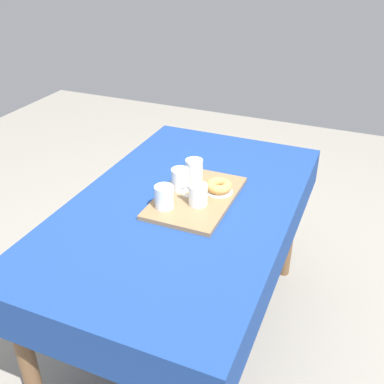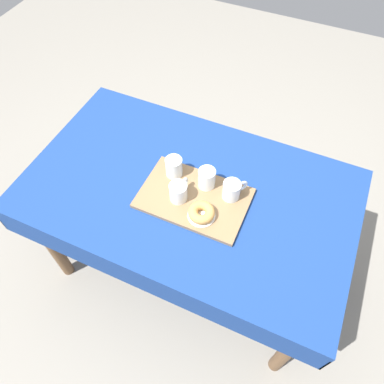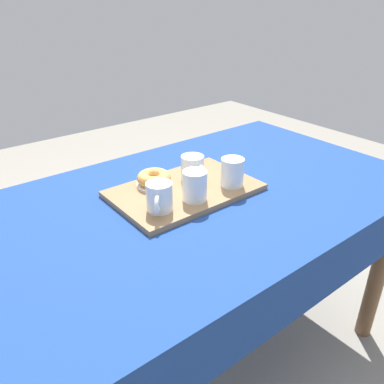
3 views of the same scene
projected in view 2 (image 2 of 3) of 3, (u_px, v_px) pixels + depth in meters
The scene contains 9 objects.
ground_plane at pixel (189, 262), 2.22m from camera, with size 6.00×6.00×0.00m, color gray.
dining_table at pixel (189, 201), 1.68m from camera, with size 1.47×0.88×0.76m.
serving_tray at pixel (194, 198), 1.57m from camera, with size 0.46×0.30×0.02m, color olive.
tea_mug_left at pixel (232, 190), 1.53m from camera, with size 0.09×0.10×0.09m.
tea_mug_right at pixel (179, 192), 1.52m from camera, with size 0.08×0.12×0.09m.
water_glass_near at pixel (174, 168), 1.60m from camera, with size 0.08×0.08×0.09m.
water_glass_far at pixel (207, 179), 1.56m from camera, with size 0.08×0.08×0.09m.
donut_plate_left at pixel (201, 215), 1.50m from camera, with size 0.12×0.12×0.01m, color white.
sugar_donut_left at pixel (202, 212), 1.48m from camera, with size 0.11×0.11×0.04m, color tan.
Camera 2 is at (0.40, -0.86, 2.05)m, focal length 33.96 mm.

